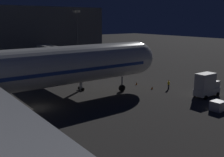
% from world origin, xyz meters
% --- Properties ---
extents(ground_plane, '(320.00, 320.00, 0.00)m').
position_xyz_m(ground_plane, '(0.00, 0.00, 0.00)').
color(ground_plane, '#383533').
extents(jet_bridge, '(20.36, 3.40, 7.41)m').
position_xyz_m(jet_bridge, '(11.04, -10.47, 5.88)').
color(jet_bridge, '#9E9E99').
rests_on(jet_bridge, ground_plane).
extents(apron_floodlight_mast, '(2.90, 0.50, 15.14)m').
position_xyz_m(apron_floodlight_mast, '(25.50, -21.39, 8.96)').
color(apron_floodlight_mast, '#59595E').
rests_on(apron_floodlight_mast, ground_plane).
extents(cargo_truck_aft, '(2.36, 4.86, 4.09)m').
position_xyz_m(cargo_truck_aft, '(-11.25, -25.32, 2.02)').
color(cargo_truck_aft, silver).
rests_on(cargo_truck_aft, ground_plane).
extents(baggage_container_mid_row, '(1.64, 1.80, 1.42)m').
position_xyz_m(baggage_container_mid_row, '(-16.55, -20.40, 0.71)').
color(baggage_container_mid_row, '#B7BABF').
rests_on(baggage_container_mid_row, ground_plane).
extents(ground_crew_marshaller_fwd, '(0.40, 0.40, 1.76)m').
position_xyz_m(ground_crew_marshaller_fwd, '(-4.08, -24.01, 0.97)').
color(ground_crew_marshaller_fwd, black).
rests_on(ground_crew_marshaller_fwd, ground_plane).
extents(traffic_cone_nose_port, '(0.36, 0.36, 0.55)m').
position_xyz_m(traffic_cone_nose_port, '(-2.20, -21.58, 0.28)').
color(traffic_cone_nose_port, orange).
rests_on(traffic_cone_nose_port, ground_plane).
extents(traffic_cone_nose_starboard, '(0.36, 0.36, 0.55)m').
position_xyz_m(traffic_cone_nose_starboard, '(2.20, -21.58, 0.28)').
color(traffic_cone_nose_starboard, orange).
rests_on(traffic_cone_nose_starboard, ground_plane).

